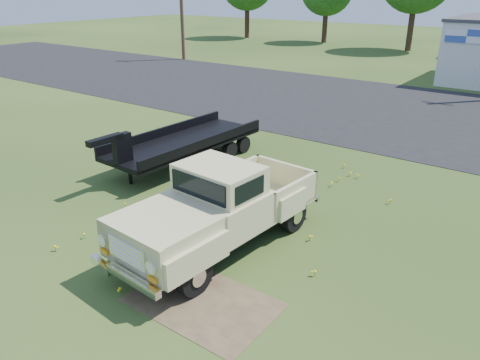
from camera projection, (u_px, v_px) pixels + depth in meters
name	position (u px, v px, depth m)	size (l,w,h in m)	color
ground	(232.00, 227.00, 12.77)	(140.00, 140.00, 0.00)	#283F14
asphalt_lot	(409.00, 114.00, 23.93)	(90.00, 14.00, 0.02)	black
dirt_patch_a	(203.00, 303.00, 9.72)	(3.00, 2.00, 0.01)	brown
dirt_patch_b	(247.00, 172.00, 16.47)	(2.20, 1.60, 0.01)	brown
utility_pole_west	(181.00, 4.00, 39.35)	(1.60, 0.30, 9.00)	#4A3122
vintage_pickup_truck	(220.00, 206.00, 11.44)	(2.33, 6.00, 2.18)	#CCC389
flatbed_trailer	(184.00, 139.00, 16.99)	(2.24, 6.71, 1.83)	black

